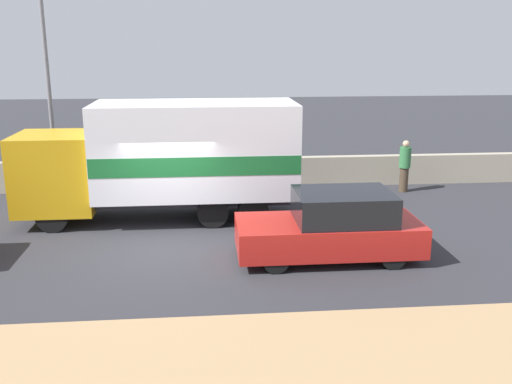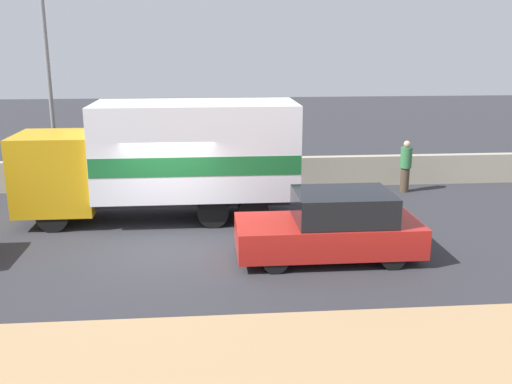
% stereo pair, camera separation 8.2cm
% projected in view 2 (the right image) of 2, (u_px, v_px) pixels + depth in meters
% --- Properties ---
extents(ground_plane, '(80.00, 80.00, 0.00)m').
position_uv_depth(ground_plane, '(168.00, 248.00, 14.49)').
color(ground_plane, '#2D2D33').
extents(stone_wall_backdrop, '(60.00, 0.35, 1.06)m').
position_uv_depth(stone_wall_backdrop, '(178.00, 174.00, 20.22)').
color(stone_wall_backdrop, '#A39984').
rests_on(stone_wall_backdrop, ground_plane).
extents(street_lamp, '(0.56, 0.28, 7.19)m').
position_uv_depth(street_lamp, '(48.00, 71.00, 18.53)').
color(street_lamp, slate).
rests_on(street_lamp, ground_plane).
extents(box_truck, '(7.94, 2.55, 3.41)m').
position_uv_depth(box_truck, '(172.00, 157.00, 16.44)').
color(box_truck, gold).
rests_on(box_truck, ground_plane).
extents(car_hatchback, '(4.39, 1.87, 1.64)m').
position_uv_depth(car_hatchback, '(332.00, 227.00, 13.63)').
color(car_hatchback, '#B21E19').
rests_on(car_hatchback, ground_plane).
extents(pedestrian, '(0.39, 0.39, 1.80)m').
position_uv_depth(pedestrian, '(406.00, 165.00, 19.68)').
color(pedestrian, '#473828').
rests_on(pedestrian, ground_plane).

